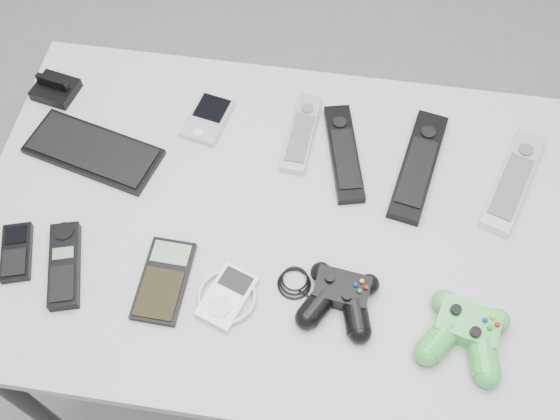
# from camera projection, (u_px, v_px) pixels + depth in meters

# --- Properties ---
(floor) EXTENTS (3.50, 3.50, 0.00)m
(floor) POSITION_uv_depth(u_px,v_px,m) (292.00, 388.00, 1.71)
(floor) COLOR slate
(floor) RESTS_ON ground
(desk) EXTENTS (1.08, 0.69, 0.72)m
(desk) POSITION_uv_depth(u_px,v_px,m) (286.00, 237.00, 1.19)
(desk) COLOR #97979A
(desk) RESTS_ON floor
(pda_keyboard) EXTENTS (0.26, 0.16, 0.02)m
(pda_keyboard) POSITION_uv_depth(u_px,v_px,m) (93.00, 151.00, 1.20)
(pda_keyboard) COLOR black
(pda_keyboard) RESTS_ON desk
(dock_bracket) EXTENTS (0.09, 0.08, 0.04)m
(dock_bracket) POSITION_uv_depth(u_px,v_px,m) (54.00, 86.00, 1.26)
(dock_bracket) COLOR black
(dock_bracket) RESTS_ON desk
(pda) EXTENTS (0.09, 0.12, 0.02)m
(pda) POSITION_uv_depth(u_px,v_px,m) (208.00, 118.00, 1.23)
(pda) COLOR #B0AFB7
(pda) RESTS_ON desk
(remote_silver_a) EXTENTS (0.06, 0.18, 0.02)m
(remote_silver_a) POSITION_uv_depth(u_px,v_px,m) (302.00, 133.00, 1.22)
(remote_silver_a) COLOR #B0AFB7
(remote_silver_a) RESTS_ON desk
(remote_black_a) EXTENTS (0.10, 0.21, 0.02)m
(remote_black_a) POSITION_uv_depth(u_px,v_px,m) (344.00, 152.00, 1.19)
(remote_black_a) COLOR black
(remote_black_a) RESTS_ON desk
(remote_black_b) EXTENTS (0.10, 0.24, 0.02)m
(remote_black_b) POSITION_uv_depth(u_px,v_px,m) (418.00, 165.00, 1.18)
(remote_black_b) COLOR black
(remote_black_b) RESTS_ON desk
(remote_silver_b) EXTENTS (0.12, 0.23, 0.02)m
(remote_silver_b) POSITION_uv_depth(u_px,v_px,m) (513.00, 180.00, 1.16)
(remote_silver_b) COLOR silver
(remote_silver_b) RESTS_ON desk
(mobile_phone) EXTENTS (0.08, 0.11, 0.02)m
(mobile_phone) POSITION_uv_depth(u_px,v_px,m) (16.00, 252.00, 1.09)
(mobile_phone) COLOR black
(mobile_phone) RESTS_ON desk
(cordless_handset) EXTENTS (0.09, 0.16, 0.02)m
(cordless_handset) POSITION_uv_depth(u_px,v_px,m) (64.00, 265.00, 1.08)
(cordless_handset) COLOR black
(cordless_handset) RESTS_ON desk
(calculator) EXTENTS (0.08, 0.15, 0.01)m
(calculator) POSITION_uv_depth(u_px,v_px,m) (164.00, 280.00, 1.07)
(calculator) COLOR black
(calculator) RESTS_ON desk
(mp3_player) EXTENTS (0.12, 0.13, 0.02)m
(mp3_player) POSITION_uv_depth(u_px,v_px,m) (227.00, 297.00, 1.05)
(mp3_player) COLOR silver
(mp3_player) RESTS_ON desk
(controller_black) EXTENTS (0.22, 0.15, 0.04)m
(controller_black) POSITION_uv_depth(u_px,v_px,m) (340.00, 296.00, 1.04)
(controller_black) COLOR black
(controller_black) RESTS_ON desk
(controller_green) EXTENTS (0.16, 0.17, 0.05)m
(controller_green) POSITION_uv_depth(u_px,v_px,m) (466.00, 332.00, 1.01)
(controller_green) COLOR #268D27
(controller_green) RESTS_ON desk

